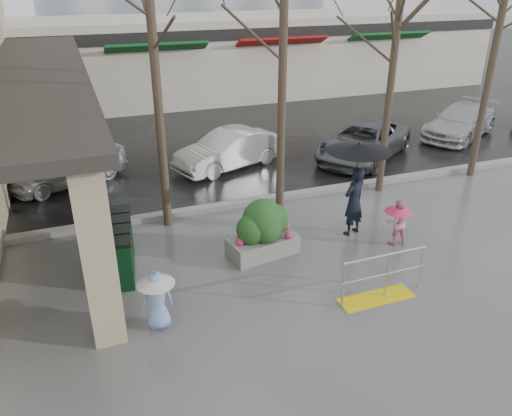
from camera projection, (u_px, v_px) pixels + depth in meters
ground at (294, 280)px, 10.78m from camera, size 120.00×120.00×0.00m
street_asphalt at (139, 85)px, 29.39m from camera, size 120.00×36.00×0.01m
curb at (235, 204)px, 14.13m from camera, size 120.00×0.30×0.15m
canopy_slab at (33, 64)px, 14.47m from camera, size 2.80×18.00×0.25m
pillar_front at (98, 254)px, 8.37m from camera, size 0.55×0.55×3.50m
pillar_back at (78, 142)px, 13.87m from camera, size 0.55×0.55×3.50m
storefront_row at (186, 58)px, 25.75m from camera, size 34.00×6.74×4.00m
handrail at (381, 282)px, 10.04m from camera, size 1.90×0.50×1.03m
tree_west at (151, 19)px, 11.01m from camera, size 3.20×3.20×6.80m
tree_midwest at (284, 9)px, 11.97m from camera, size 3.20×3.20×7.00m
tree_mideast at (398, 21)px, 13.18m from camera, size 3.20×3.20×6.50m
woman at (356, 177)px, 12.07m from camera, size 1.56×1.56×2.42m
child_pink at (397, 219)px, 11.99m from camera, size 0.66×0.66×1.15m
child_blue at (157, 295)px, 9.09m from camera, size 0.70×0.70×1.17m
planter at (263, 229)px, 11.52m from camera, size 1.71×1.05×1.40m
news_boxes at (122, 246)px, 11.01m from camera, size 0.70×2.04×1.12m
car_a at (67, 165)px, 15.46m from camera, size 3.97×2.99×1.26m
car_b at (229, 150)px, 16.75m from camera, size 4.05×2.55×1.26m
car_c at (363, 141)px, 17.58m from camera, size 4.91×4.31×1.26m
car_d at (460, 121)px, 19.95m from camera, size 4.66×3.62×1.26m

